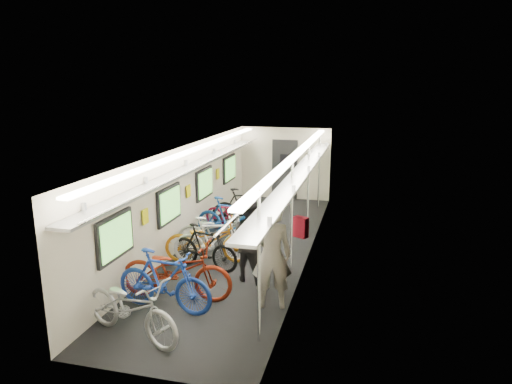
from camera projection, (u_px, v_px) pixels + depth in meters
The scene contains 14 objects.
train_car_shell at pixel (239, 174), 11.21m from camera, with size 10.00×10.00×10.00m.
bicycle_0 at pixel (131, 307), 6.96m from camera, with size 0.67×1.93×1.02m, color #A8A7AC.
bicycle_1 at pixel (164, 281), 7.79m from camera, with size 0.52×1.82×1.10m, color #1A3AA1.
bicycle_2 at pixel (176, 270), 8.22m from camera, with size 0.73×2.08×1.09m, color maroon.
bicycle_3 at pixel (205, 247), 9.56m from camera, with size 0.45×1.60×0.96m, color black.
bicycle_4 at pixel (208, 240), 9.93m from camera, with size 0.66×1.89×1.00m, color #C47112.
bicycle_5 at pixel (213, 240), 9.90m from camera, with size 0.49×1.73×1.04m, color white.
bicycle_6 at pixel (217, 232), 10.54m from camera, with size 0.64×1.85×0.97m, color #A09EA3.
bicycle_7 at pixel (229, 219), 11.33m from camera, with size 0.51×1.80×1.08m, color navy.
bicycle_8 at pixel (233, 215), 11.98m from camera, with size 0.61×1.75×0.92m, color maroon.
bicycle_9 at pixel (244, 207), 12.44m from camera, with size 0.50×1.77×1.06m, color black.
passenger_near at pixel (271, 255), 7.83m from camera, with size 0.70×0.46×1.91m, color gray.
passenger_mid at pixel (250, 240), 8.95m from camera, with size 0.81×0.63×1.67m, color black.
backpack at pixel (301, 227), 8.31m from camera, with size 0.26×0.14×0.38m, color #B41227.
Camera 1 is at (2.73, -9.85, 3.85)m, focal length 32.00 mm.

